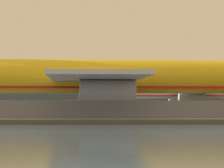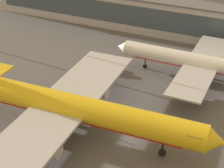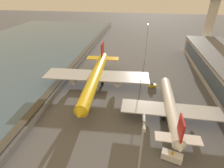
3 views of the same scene
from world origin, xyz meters
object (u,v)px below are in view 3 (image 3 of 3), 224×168
object	(u,v)px
ops_van	(171,156)
control_tower	(212,14)
cargo_jet_yellow	(96,76)
apron_light_mast_apron_west	(147,40)
apron_light_mast_apron_east	(139,167)
baggage_tug	(152,86)
passenger_jet_white_red	(170,107)

from	to	relation	value
ops_van	control_tower	size ratio (longest dim) A/B	0.14
cargo_jet_yellow	control_tower	bearing A→B (deg)	135.63
apron_light_mast_apron_west	apron_light_mast_apron_east	xyz separation A→B (m)	(82.52, -2.99, 1.14)
ops_van	apron_light_mast_apron_east	xyz separation A→B (m)	(12.86, -8.94, 11.71)
ops_van	control_tower	bearing A→B (deg)	160.09
baggage_tug	passenger_jet_white_red	bearing A→B (deg)	13.14
apron_light_mast_apron_west	control_tower	bearing A→B (deg)	124.00
ops_van	apron_light_mast_apron_west	size ratio (longest dim) A/B	0.26
cargo_jet_yellow	passenger_jet_white_red	bearing A→B (deg)	61.65
baggage_tug	apron_light_mast_apron_east	distance (m)	51.70
passenger_jet_white_red	ops_van	distance (m)	17.64
control_tower	apron_light_mast_apron_east	bearing A→B (deg)	-21.85
passenger_jet_white_red	ops_van	bearing A→B (deg)	-5.36
ops_van	apron_light_mast_apron_east	bearing A→B (deg)	-34.80
cargo_jet_yellow	control_tower	distance (m)	91.74
ops_van	apron_light_mast_apron_east	world-z (taller)	apron_light_mast_apron_east
cargo_jet_yellow	apron_light_mast_apron_east	size ratio (longest dim) A/B	2.27
baggage_tug	control_tower	bearing A→B (deg)	147.65
cargo_jet_yellow	passenger_jet_white_red	distance (m)	33.30
cargo_jet_yellow	baggage_tug	distance (m)	25.43
ops_van	control_tower	world-z (taller)	control_tower
control_tower	apron_light_mast_apron_east	xyz separation A→B (m)	(110.35, -44.25, -9.92)
passenger_jet_white_red	baggage_tug	bearing A→B (deg)	-166.86
cargo_jet_yellow	control_tower	world-z (taller)	control_tower
baggage_tug	control_tower	world-z (taller)	control_tower
apron_light_mast_apron_west	passenger_jet_white_red	bearing A→B (deg)	8.23
cargo_jet_yellow	baggage_tug	world-z (taller)	cargo_jet_yellow
passenger_jet_white_red	apron_light_mast_apron_west	world-z (taller)	apron_light_mast_apron_west
passenger_jet_white_red	baggage_tug	size ratio (longest dim) A/B	10.70
cargo_jet_yellow	passenger_jet_white_red	world-z (taller)	cargo_jet_yellow
control_tower	apron_light_mast_apron_west	xyz separation A→B (m)	(27.83, -41.26, -11.06)
apron_light_mast_apron_west	apron_light_mast_apron_east	world-z (taller)	apron_light_mast_apron_east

